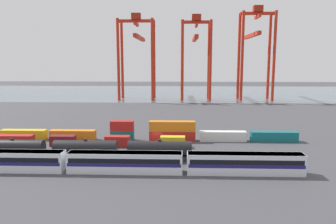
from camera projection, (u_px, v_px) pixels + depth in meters
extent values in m
plane|color=#424247|center=(164.00, 116.00, 123.87)|extent=(420.00, 420.00, 0.00)
cube|color=slate|center=(171.00, 92.00, 218.24)|extent=(400.00, 110.00, 0.01)
cube|color=silver|center=(8.00, 161.00, 62.24)|extent=(21.57, 3.10, 3.90)
cube|color=navy|center=(8.00, 161.00, 62.26)|extent=(21.14, 3.14, 0.64)
cube|color=black|center=(8.00, 158.00, 62.14)|extent=(20.71, 3.13, 0.90)
cube|color=slate|center=(7.00, 152.00, 61.97)|extent=(21.35, 2.85, 0.36)
cube|color=silver|center=(125.00, 162.00, 61.45)|extent=(21.57, 3.10, 3.90)
cube|color=navy|center=(125.00, 163.00, 61.46)|extent=(21.14, 3.14, 0.64)
cube|color=black|center=(125.00, 159.00, 61.34)|extent=(20.71, 3.13, 0.90)
cube|color=slate|center=(125.00, 153.00, 61.17)|extent=(21.35, 2.85, 0.36)
cube|color=silver|center=(245.00, 164.00, 60.65)|extent=(21.57, 3.10, 3.90)
cube|color=navy|center=(245.00, 164.00, 60.67)|extent=(21.14, 3.14, 0.64)
cube|color=black|center=(245.00, 160.00, 60.55)|extent=(20.71, 3.13, 0.90)
cube|color=slate|center=(245.00, 154.00, 60.38)|extent=(21.35, 2.85, 0.36)
cube|color=#232326|center=(13.00, 156.00, 70.28)|extent=(13.46, 2.50, 1.10)
cylinder|color=black|center=(13.00, 147.00, 69.96)|extent=(13.46, 3.04, 3.04)
cylinder|color=black|center=(12.00, 139.00, 69.69)|extent=(0.70, 0.70, 0.36)
cube|color=#232326|center=(86.00, 157.00, 69.72)|extent=(13.46, 2.50, 1.10)
cylinder|color=black|center=(86.00, 147.00, 69.40)|extent=(13.46, 3.04, 3.04)
cylinder|color=black|center=(85.00, 140.00, 69.13)|extent=(0.70, 0.70, 0.36)
cube|color=#232326|center=(160.00, 158.00, 69.16)|extent=(13.46, 2.50, 1.10)
cylinder|color=black|center=(160.00, 148.00, 68.84)|extent=(13.46, 3.04, 3.04)
cylinder|color=black|center=(160.00, 140.00, 68.57)|extent=(0.70, 0.70, 0.36)
cube|color=#AD211C|center=(9.00, 140.00, 81.32)|extent=(12.10, 2.44, 2.60)
cube|color=maroon|center=(63.00, 141.00, 80.84)|extent=(6.04, 2.44, 2.60)
cube|color=#AD211C|center=(118.00, 141.00, 80.36)|extent=(6.04, 2.44, 2.60)
cube|color=gold|center=(173.00, 142.00, 79.88)|extent=(6.04, 2.44, 2.60)
cube|color=gold|center=(24.00, 135.00, 87.55)|extent=(12.10, 2.44, 2.60)
cube|color=orange|center=(73.00, 135.00, 87.08)|extent=(12.10, 2.44, 2.60)
cube|color=#146066|center=(122.00, 135.00, 86.61)|extent=(6.04, 2.44, 2.60)
cube|color=#AD211C|center=(122.00, 126.00, 86.21)|extent=(6.04, 2.44, 2.60)
cube|color=#AD211C|center=(172.00, 136.00, 86.14)|extent=(12.10, 2.44, 2.60)
cube|color=orange|center=(172.00, 126.00, 85.74)|extent=(12.10, 2.44, 2.60)
cube|color=silver|center=(223.00, 136.00, 85.67)|extent=(12.10, 2.44, 2.60)
cube|color=#146066|center=(274.00, 137.00, 85.20)|extent=(12.10, 2.44, 2.60)
cylinder|color=red|center=(118.00, 60.00, 171.52)|extent=(1.50, 1.50, 42.72)
cylinder|color=red|center=(152.00, 60.00, 170.89)|extent=(1.50, 1.50, 42.72)
cylinder|color=red|center=(122.00, 60.00, 182.88)|extent=(1.50, 1.50, 42.72)
cylinder|color=red|center=(154.00, 60.00, 182.24)|extent=(1.50, 1.50, 42.72)
cube|color=red|center=(136.00, 21.00, 173.70)|extent=(19.57, 1.20, 1.60)
cube|color=red|center=(136.00, 24.00, 173.95)|extent=(1.20, 13.10, 1.60)
cube|color=red|center=(140.00, 38.00, 189.06)|extent=(2.00, 40.96, 2.00)
cube|color=maroon|center=(136.00, 16.00, 173.33)|extent=(4.80, 4.00, 3.20)
cylinder|color=red|center=(182.00, 61.00, 171.32)|extent=(1.50, 1.50, 41.99)
cylinder|color=red|center=(210.00, 61.00, 170.80)|extent=(1.50, 1.50, 41.99)
cylinder|color=red|center=(182.00, 61.00, 180.81)|extent=(1.50, 1.50, 41.99)
cylinder|color=red|center=(209.00, 61.00, 180.29)|extent=(1.50, 1.50, 41.99)
cube|color=red|center=(196.00, 22.00, 172.68)|extent=(16.33, 1.20, 1.60)
cube|color=red|center=(196.00, 25.00, 172.93)|extent=(1.20, 11.21, 1.60)
cube|color=red|center=(195.00, 38.00, 186.13)|extent=(2.00, 35.53, 2.00)
cube|color=maroon|center=(196.00, 17.00, 172.31)|extent=(4.80, 4.00, 3.20)
cylinder|color=red|center=(242.00, 56.00, 169.83)|extent=(1.50, 1.50, 46.27)
cylinder|color=red|center=(274.00, 56.00, 169.25)|extent=(1.50, 1.50, 46.27)
cylinder|color=red|center=(239.00, 57.00, 179.43)|extent=(1.50, 1.50, 46.27)
cylinder|color=red|center=(269.00, 57.00, 178.85)|extent=(1.50, 1.50, 46.27)
cube|color=red|center=(258.00, 13.00, 170.88)|extent=(18.10, 1.20, 1.60)
cube|color=red|center=(258.00, 17.00, 171.13)|extent=(1.20, 11.32, 1.60)
cube|color=red|center=(251.00, 36.00, 185.95)|extent=(2.00, 38.99, 2.00)
cube|color=maroon|center=(258.00, 9.00, 170.51)|extent=(4.80, 4.00, 3.20)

